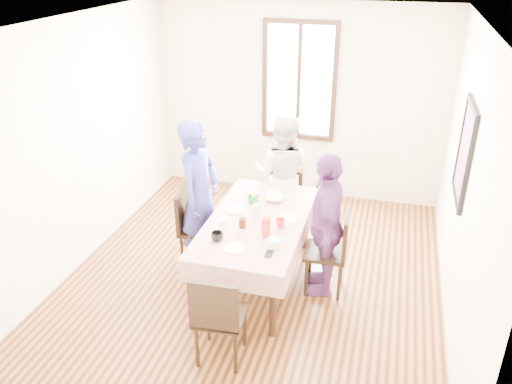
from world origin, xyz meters
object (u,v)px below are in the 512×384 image
person_left (199,197)px  person_right (325,224)px  chair_left (199,228)px  chair_near (221,315)px  person_far (282,175)px  chair_far (282,197)px  chair_right (325,252)px  dining_table (257,251)px

person_left → person_right: person_left is taller
chair_left → chair_near: 1.53m
person_far → chair_left: bearing=56.6°
chair_far → chair_left: bearing=56.9°
person_left → person_far: 1.23m
person_right → person_left: bearing=-101.5°
chair_left → person_far: size_ratio=0.59×
chair_right → person_right: (-0.02, -0.00, 0.32)m
dining_table → chair_far: chair_far is taller
dining_table → chair_near: 1.19m
dining_table → person_far: 1.23m
chair_near → person_left: person_left is taller
chair_far → person_far: person_far is taller
chair_near → person_far: bearing=86.5°
chair_near → person_far: 2.38m
person_left → person_right: size_ratio=1.10×
dining_table → person_far: person_far is taller
dining_table → person_left: person_left is taller
person_left → person_far: (0.70, 1.01, -0.09)m
chair_left → person_right: 1.46m
chair_near → person_left: 1.58m
person_right → chair_left: bearing=-101.4°
dining_table → person_far: (0.00, 1.17, 0.39)m
chair_right → dining_table: bearing=91.6°
chair_right → chair_far: same height
chair_right → chair_near: bearing=147.2°
person_far → person_right: bearing=124.3°
chair_near → person_left: (-0.70, 1.35, 0.40)m
chair_left → person_right: person_right is taller
chair_right → chair_near: same height
person_far → person_right: (0.70, -1.11, 0.01)m
person_far → dining_table: bearing=92.2°
chair_near → person_left: size_ratio=0.53×
person_far → person_right: person_right is taller
dining_table → chair_far: (0.00, 1.19, 0.08)m
chair_left → chair_right: same height
chair_near → person_right: bearing=57.1°
chair_left → person_left: size_ratio=0.53×
chair_near → person_right: (0.70, 1.24, 0.32)m
dining_table → person_right: size_ratio=1.11×
chair_near → person_right: person_right is taller
chair_right → person_far: bearing=30.1°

